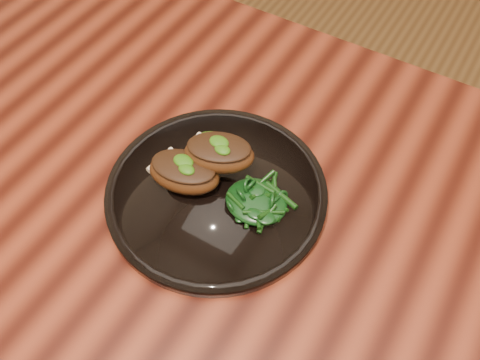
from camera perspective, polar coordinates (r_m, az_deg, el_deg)
name	(u,v)px	position (r m, az deg, el deg)	size (l,w,h in m)	color
desk	(324,271)	(0.81, 8.96, -9.53)	(1.60, 0.80, 0.75)	black
plate	(216,193)	(0.76, -2.53, -1.35)	(0.31, 0.31, 0.02)	black
lamb_chop_front	(184,172)	(0.75, -6.02, 0.90)	(0.11, 0.09, 0.05)	#48240D
lamb_chop_back	(219,153)	(0.74, -2.28, 2.95)	(0.12, 0.10, 0.04)	#48240D
herb_smear	(218,146)	(0.80, -2.34, 3.63)	(0.08, 0.05, 0.00)	#184307
greens_heap	(256,199)	(0.73, 1.76, -2.04)	(0.09, 0.08, 0.03)	black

